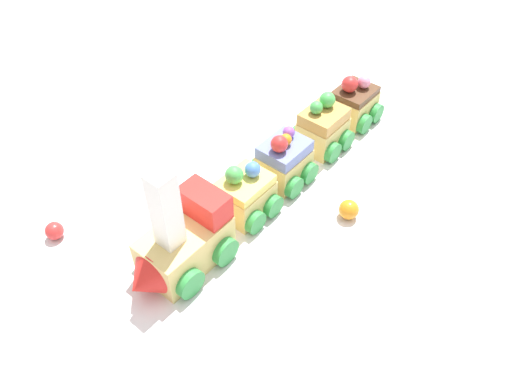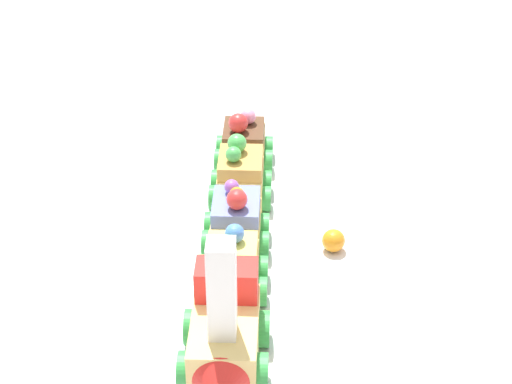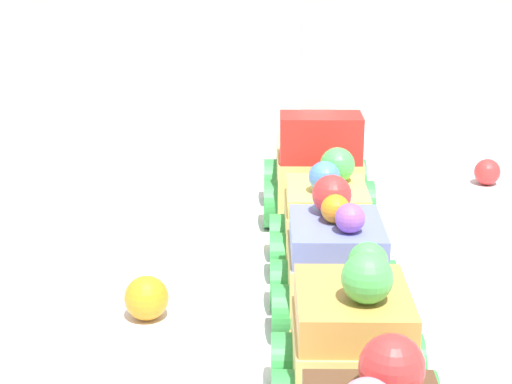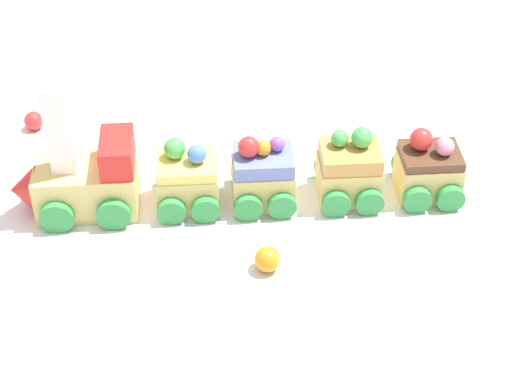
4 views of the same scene
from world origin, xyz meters
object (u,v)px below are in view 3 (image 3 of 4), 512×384
object	(u,v)px
cake_car_blueberry	(335,272)
gumball_orange	(146,298)
cake_train_locomotive	(316,164)
cake_car_lemon	(326,226)
cake_car_caramel	(352,352)
gumball_red	(487,172)

from	to	relation	value
cake_car_blueberry	gumball_orange	size ratio (longest dim) A/B	3.26
cake_train_locomotive	cake_car_blueberry	bearing A→B (deg)	179.99
gumball_orange	cake_car_blueberry	bearing A→B (deg)	-102.90
cake_car_lemon	gumball_orange	distance (m)	0.12
cake_car_caramel	gumball_orange	world-z (taller)	cake_car_caramel
gumball_orange	gumball_red	size ratio (longest dim) A/B	1.15
cake_car_lemon	cake_car_blueberry	xyz separation A→B (m)	(-0.07, 0.01, 0.00)
cake_car_caramel	gumball_red	distance (m)	0.34
gumball_orange	gumball_red	xyz separation A→B (m)	(0.18, -0.27, -0.00)
cake_car_lemon	cake_car_caramel	xyz separation A→B (m)	(-0.15, 0.03, 0.00)
cake_train_locomotive	cake_car_blueberry	size ratio (longest dim) A/B	1.80
cake_train_locomotive	gumball_orange	bearing A→B (deg)	150.34
cake_car_blueberry	cake_car_caramel	bearing A→B (deg)	-179.75
gumball_orange	cake_train_locomotive	bearing A→B (deg)	-40.73
cake_car_lemon	gumball_orange	size ratio (longest dim) A/B	3.26
cake_train_locomotive	cake_car_caramel	world-z (taller)	cake_train_locomotive
cake_train_locomotive	gumball_red	xyz separation A→B (m)	(0.04, -0.14, -0.02)
cake_train_locomotive	gumball_orange	world-z (taller)	cake_train_locomotive
cake_car_blueberry	gumball_red	bearing A→B (deg)	-29.97
cake_car_lemon	cake_car_caramel	world-z (taller)	cake_car_caramel
cake_car_caramel	gumball_orange	xyz separation A→B (m)	(0.10, 0.08, -0.02)
cake_car_lemon	cake_car_caramel	bearing A→B (deg)	-179.96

